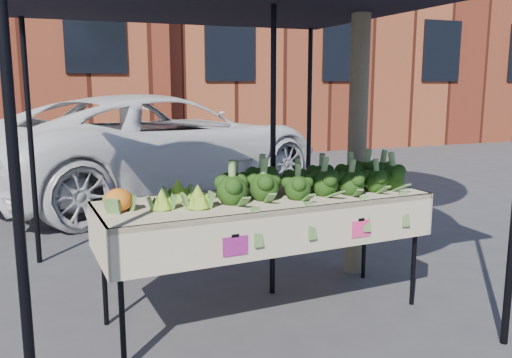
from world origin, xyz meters
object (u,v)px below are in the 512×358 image
object	(u,v)px
table	(266,257)
street_tree	(362,0)
vehicle	(154,10)
canopy	(228,128)

from	to	relation	value
table	street_tree	distance (m)	2.32
table	street_tree	world-z (taller)	street_tree
table	vehicle	distance (m)	5.25
canopy	street_tree	xyz separation A→B (m)	(1.25, 0.12, 1.04)
canopy	vehicle	xyz separation A→B (m)	(0.30, 4.27, 1.41)
table	canopy	size ratio (longest dim) A/B	0.77
table	street_tree	xyz separation A→B (m)	(1.10, 0.56, 1.96)
table	vehicle	size ratio (longest dim) A/B	0.44
table	vehicle	world-z (taller)	vehicle
table	vehicle	bearing A→B (deg)	88.12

